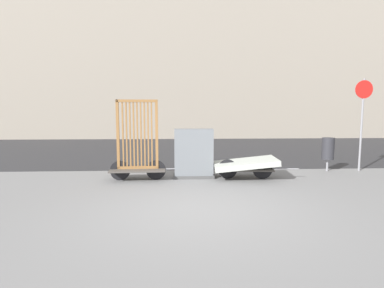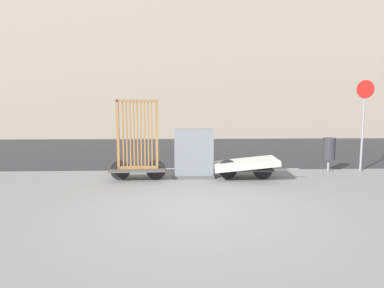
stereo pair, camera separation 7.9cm
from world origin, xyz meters
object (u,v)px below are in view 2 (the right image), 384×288
object	(u,v)px
bike_cart_with_mattress	(245,165)
trash_bin	(329,149)
bike_cart_with_bedframe	(138,153)
sign_post	(364,112)
utility_cabinet	(194,155)

from	to	relation	value
bike_cart_with_mattress	trash_bin	bearing A→B (deg)	23.94
bike_cart_with_bedframe	trash_bin	bearing A→B (deg)	7.35
bike_cart_with_bedframe	bike_cart_with_mattress	xyz separation A→B (m)	(2.83, -0.00, -0.33)
bike_cart_with_mattress	trash_bin	xyz separation A→B (m)	(2.72, 0.92, 0.29)
bike_cart_with_mattress	sign_post	size ratio (longest dim) A/B	0.83
utility_cabinet	sign_post	xyz separation A→B (m)	(5.08, 0.71, 1.15)
bike_cart_with_bedframe	bike_cart_with_mattress	bearing A→B (deg)	-2.05
bike_cart_with_bedframe	bike_cart_with_mattress	size ratio (longest dim) A/B	0.94
bike_cart_with_mattress	sign_post	bearing A→B (deg)	19.06
bike_cart_with_bedframe	trash_bin	world-z (taller)	bike_cart_with_bedframe
bike_cart_with_bedframe	sign_post	world-z (taller)	sign_post
sign_post	bike_cart_with_bedframe	bearing A→B (deg)	-172.08
bike_cart_with_mattress	utility_cabinet	bearing A→B (deg)	176.86
bike_cart_with_bedframe	utility_cabinet	xyz separation A→B (m)	(1.47, 0.20, -0.10)
utility_cabinet	sign_post	size ratio (longest dim) A/B	0.48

